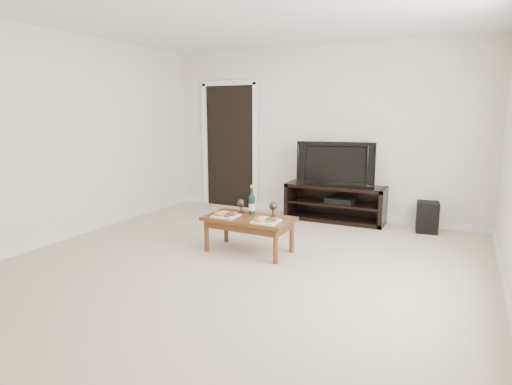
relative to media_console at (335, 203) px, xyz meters
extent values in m
plane|color=beige|center=(-0.38, -2.50, -0.28)|extent=(5.50, 5.50, 0.00)
cube|color=white|center=(-0.38, 0.27, 1.02)|extent=(5.00, 0.04, 2.60)
cube|color=white|center=(-0.38, -2.50, 2.35)|extent=(5.00, 5.50, 0.04)
cube|color=black|center=(-1.93, 0.24, 0.75)|extent=(0.90, 0.02, 2.05)
cube|color=black|center=(0.00, 0.00, 0.00)|extent=(1.47, 0.45, 0.55)
imported|color=black|center=(0.00, 0.00, 0.60)|extent=(1.13, 0.34, 0.65)
cube|color=black|center=(0.08, -0.01, 0.05)|extent=(0.41, 0.31, 0.08)
cube|color=black|center=(1.30, -0.04, -0.06)|extent=(0.31, 0.31, 0.42)
cube|color=brown|center=(-0.50, -1.86, -0.07)|extent=(1.04, 0.59, 0.42)
cube|color=white|center=(-0.76, -1.95, 0.18)|extent=(0.27, 0.27, 0.07)
cube|color=white|center=(-0.22, -1.98, 0.18)|extent=(0.27, 0.27, 0.07)
cylinder|color=#0E331B|center=(-0.54, -1.71, 0.32)|extent=(0.07, 0.07, 0.35)
camera|label=1|loc=(1.68, -6.15, 1.35)|focal=30.00mm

